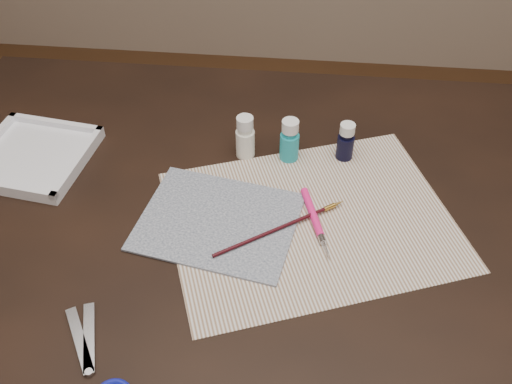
# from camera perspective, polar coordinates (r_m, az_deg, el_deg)

# --- Properties ---
(table) EXTENTS (1.30, 0.90, 0.75)m
(table) POSITION_cam_1_polar(r_m,az_deg,el_deg) (1.28, 0.00, -13.73)
(table) COLOR black
(table) RESTS_ON ground
(paper) EXTENTS (0.57, 0.50, 0.00)m
(paper) POSITION_cam_1_polar(r_m,az_deg,el_deg) (0.98, 5.48, -2.77)
(paper) COLOR silver
(paper) RESTS_ON table
(canvas) EXTENTS (0.29, 0.25, 0.00)m
(canvas) POSITION_cam_1_polar(r_m,az_deg,el_deg) (0.97, -3.82, -2.94)
(canvas) COLOR #18243F
(canvas) RESTS_ON paper
(paint_bottle_white) EXTENTS (0.04, 0.04, 0.09)m
(paint_bottle_white) POSITION_cam_1_polar(r_m,az_deg,el_deg) (1.07, -1.09, 5.55)
(paint_bottle_white) COLOR white
(paint_bottle_white) RESTS_ON table
(paint_bottle_cyan) EXTENTS (0.05, 0.05, 0.09)m
(paint_bottle_cyan) POSITION_cam_1_polar(r_m,az_deg,el_deg) (1.06, 3.38, 5.20)
(paint_bottle_cyan) COLOR #1EA0AE
(paint_bottle_cyan) RESTS_ON table
(paint_bottle_navy) EXTENTS (0.04, 0.04, 0.08)m
(paint_bottle_navy) POSITION_cam_1_polar(r_m,az_deg,el_deg) (1.08, 8.97, 5.02)
(paint_bottle_navy) COLOR black
(paint_bottle_navy) RESTS_ON table
(paintbrush) EXTENTS (0.21, 0.15, 0.01)m
(paintbrush) POSITION_cam_1_polar(r_m,az_deg,el_deg) (0.95, 2.58, -3.52)
(paintbrush) COLOR black
(paintbrush) RESTS_ON canvas
(craft_knife) EXTENTS (0.06, 0.16, 0.01)m
(craft_knife) POSITION_cam_1_polar(r_m,az_deg,el_deg) (0.96, 6.05, -3.13)
(craft_knife) COLOR #FF2082
(craft_knife) RESTS_ON paper
(scissors) EXTENTS (0.20, 0.23, 0.01)m
(scissors) POSITION_cam_1_polar(r_m,az_deg,el_deg) (0.84, -17.06, -15.98)
(scissors) COLOR silver
(scissors) RESTS_ON table
(palette_tray) EXTENTS (0.23, 0.23, 0.02)m
(palette_tray) POSITION_cam_1_polar(r_m,az_deg,el_deg) (1.15, -21.42, 3.40)
(palette_tray) COLOR white
(palette_tray) RESTS_ON table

